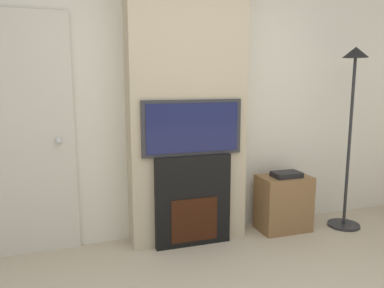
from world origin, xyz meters
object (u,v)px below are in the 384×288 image
at_px(television, 192,128).
at_px(fireplace, 192,200).
at_px(media_stand, 283,202).
at_px(floor_lamp, 351,113).

bearing_deg(television, fireplace, 90.00).
xyz_separation_m(television, media_stand, (0.96, 0.02, -0.78)).
bearing_deg(media_stand, floor_lamp, -10.66).
bearing_deg(fireplace, floor_lamp, -3.54).
height_order(fireplace, television, television).
bearing_deg(media_stand, television, -178.59).
xyz_separation_m(television, floor_lamp, (1.60, -0.10, 0.09)).
xyz_separation_m(floor_lamp, media_stand, (-0.64, 0.12, -0.88)).
relative_size(television, media_stand, 1.50).
distance_m(floor_lamp, media_stand, 1.09).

